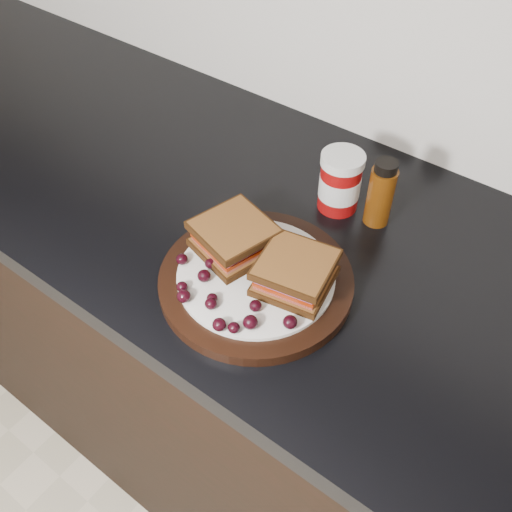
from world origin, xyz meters
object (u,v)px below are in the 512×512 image
Objects in this scene: plate at (256,280)px; condiment_jar at (340,182)px; sandwich_left at (234,238)px; oil_bottle at (381,193)px.

condiment_jar reaches higher than plate.
oil_bottle is at bearing 73.60° from sandwich_left.
sandwich_left is (-0.05, 0.02, 0.04)m from plate.
sandwich_left reaches higher than plate.
plate is 2.43× the size of oil_bottle.
plate is at bearing -91.16° from condiment_jar.
condiment_jar is at bearing 88.84° from plate.
oil_bottle is at bearing 6.35° from condiment_jar.
oil_bottle is (0.07, 0.01, 0.01)m from condiment_jar.
condiment_jar is at bearing 88.71° from sandwich_left.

